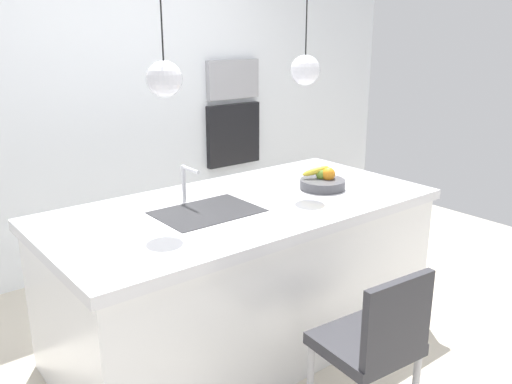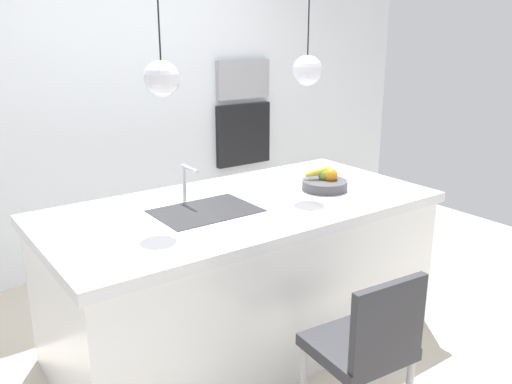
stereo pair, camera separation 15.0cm
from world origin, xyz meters
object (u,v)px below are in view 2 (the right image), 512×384
microwave (242,79)px  chair_near (367,344)px  oven (243,134)px  fruit_bowl (325,182)px

microwave → chair_near: size_ratio=0.64×
oven → chair_near: bearing=-112.7°
fruit_bowl → microwave: 1.80m
microwave → oven: microwave is taller
fruit_bowl → oven: 1.73m
microwave → fruit_bowl: bearing=-106.9°
fruit_bowl → chair_near: 1.20m
chair_near → microwave: bearing=67.3°
microwave → chair_near: bearing=-112.7°
microwave → oven: size_ratio=0.96×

